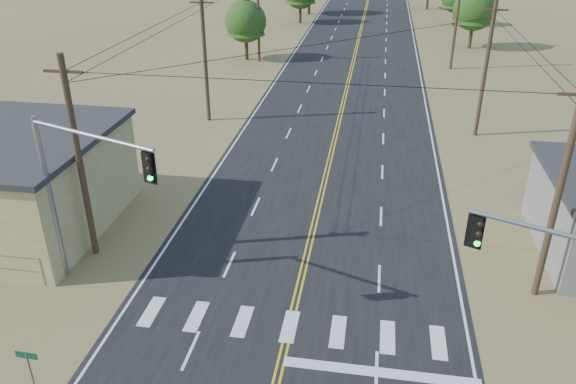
# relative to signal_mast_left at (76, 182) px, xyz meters

# --- Properties ---
(road) EXTENTS (15.00, 200.00, 0.02)m
(road) POSITION_rel_signal_mast_left_xyz_m (9.23, 20.65, -5.29)
(road) COLOR black
(road) RESTS_ON ground
(utility_pole_left_near) EXTENTS (1.80, 0.30, 10.00)m
(utility_pole_left_near) POSITION_rel_signal_mast_left_xyz_m (-1.27, 2.65, -0.19)
(utility_pole_left_near) COLOR #4C3826
(utility_pole_left_near) RESTS_ON ground
(utility_pole_left_mid) EXTENTS (1.80, 0.30, 10.00)m
(utility_pole_left_mid) POSITION_rel_signal_mast_left_xyz_m (-1.27, 22.65, -0.19)
(utility_pole_left_mid) COLOR #4C3826
(utility_pole_left_mid) RESTS_ON ground
(utility_pole_left_far) EXTENTS (1.80, 0.30, 10.00)m
(utility_pole_left_far) POSITION_rel_signal_mast_left_xyz_m (-1.27, 42.65, -0.19)
(utility_pole_left_far) COLOR #4C3826
(utility_pole_left_far) RESTS_ON ground
(utility_pole_right_near) EXTENTS (1.80, 0.30, 10.00)m
(utility_pole_right_near) POSITION_rel_signal_mast_left_xyz_m (19.73, 2.65, -0.19)
(utility_pole_right_near) COLOR #4C3826
(utility_pole_right_near) RESTS_ON ground
(utility_pole_right_mid) EXTENTS (1.80, 0.30, 10.00)m
(utility_pole_right_mid) POSITION_rel_signal_mast_left_xyz_m (19.73, 22.65, -0.19)
(utility_pole_right_mid) COLOR #4C3826
(utility_pole_right_mid) RESTS_ON ground
(utility_pole_right_far) EXTENTS (1.80, 0.30, 10.00)m
(utility_pole_right_far) POSITION_rel_signal_mast_left_xyz_m (19.73, 42.65, -0.19)
(utility_pole_right_far) COLOR #4C3826
(utility_pole_right_far) RESTS_ON ground
(signal_mast_left) EXTENTS (6.21, 2.51, 7.84)m
(signal_mast_left) POSITION_rel_signal_mast_left_xyz_m (0.00, 0.00, 0.00)
(signal_mast_left) COLOR gray
(signal_mast_left) RESTS_ON ground
(street_sign) EXTENTS (0.77, 0.06, 2.58)m
(street_sign) POSITION_rel_signal_mast_left_xyz_m (1.43, -6.95, -3.57)
(street_sign) COLOR gray
(street_sign) RESTS_ON ground
(tree_left_near) EXTENTS (4.61, 4.61, 7.68)m
(tree_left_near) POSITION_rel_signal_mast_left_xyz_m (-2.86, 43.21, -0.61)
(tree_left_near) COLOR #3F2D1E
(tree_left_near) RESTS_ON ground
(tree_right_near) EXTENTS (5.12, 5.12, 8.53)m
(tree_right_near) POSITION_rel_signal_mast_left_xyz_m (22.97, 53.21, -0.09)
(tree_right_near) COLOR #3F2D1E
(tree_right_near) RESTS_ON ground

